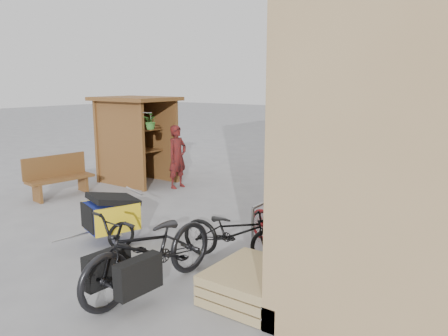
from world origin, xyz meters
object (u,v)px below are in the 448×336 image
Objects in this scene: bike_0 at (234,232)px; bench at (58,176)px; bike_2 at (312,206)px; bike_5 at (326,186)px; shopping_carts at (407,161)px; person_kiosk at (177,157)px; child_trailer at (111,214)px; bike_4 at (326,190)px; bike_6 at (354,181)px; bike_1 at (280,222)px; kiosk at (133,128)px; bike_7 at (359,178)px; cargo_bike at (151,250)px; pallet_stack at (252,283)px; bike_3 at (320,200)px.

bench is at bearing 72.41° from bike_0.
bike_5 is (-0.29, 1.40, 0.10)m from bike_2.
person_kiosk is at bearing -138.51° from shopping_carts.
bike_4 reaches higher than child_trailer.
bench reaches higher than bike_5.
bike_6 is at bearing 4.64° from bike_2.
bike_6 is at bearing 15.91° from bike_1.
bike_1 is 0.88× the size of bike_5.
bike_4 is (5.52, 0.45, -1.08)m from kiosk.
bike_1 reaches higher than child_trailer.
bike_4 is 1.04× the size of bike_7.
person_kiosk is 4.38m from bike_2.
bike_0 is at bearing 161.07° from bike_6.
bike_5 reaches higher than bike_2.
kiosk is 1.48× the size of person_kiosk.
bike_5 is (0.35, 5.21, -0.09)m from cargo_bike.
cargo_bike reaches higher than bike_2.
pallet_stack is at bearing -147.00° from bike_1.
bike_5 is 1.19m from bike_7.
bike_6 reaches higher than bike_0.
pallet_stack is 0.76× the size of bike_3.
bike_0 is at bearing 32.12° from child_trailer.
kiosk is 4.80m from child_trailer.
bike_1 is at bearing 78.41° from cargo_bike.
bike_4 is at bearing -156.16° from bike_5.
person_kiosk is at bearing 96.67° from bike_5.
bike_1 reaches higher than pallet_stack.
bike_3 is at bearing -17.84° from bike_0.
pallet_stack is at bearing -166.68° from bike_3.
bike_0 is at bearing -0.27° from bench.
bike_4 is at bearing 88.22° from cargo_bike.
bench is 3.02m from person_kiosk.
bike_0 is (5.80, -0.81, -0.05)m from bench.
person_kiosk reaches higher than cargo_bike.
bench is 0.71× the size of cargo_bike.
kiosk is 6.82m from cargo_bike.
bike_6 is 0.19m from bike_7.
kiosk is 1.43× the size of bike_7.
person_kiosk is 4.13m from bike_4.
cargo_bike is 5.22m from bike_5.
child_trailer is at bearing 150.77° from bike_5.
shopping_carts reaches higher than bike_3.
bike_0 reaches higher than pallet_stack.
bike_5 reaches higher than bike_0.
bench is (-6.68, 1.69, 0.31)m from pallet_stack.
bike_4 is (-0.16, 1.13, 0.08)m from bike_2.
kiosk is 1.29× the size of shopping_carts.
kiosk is at bearing 101.49° from person_kiosk.
bike_3 is at bearing -11.53° from bike_2.
shopping_carts is at bearing -16.35° from bike_0.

